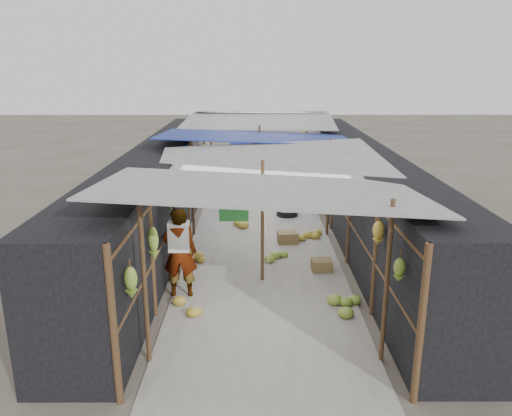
{
  "coord_description": "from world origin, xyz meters",
  "views": [
    {
      "loc": [
        -0.17,
        -6.8,
        4.42
      ],
      "look_at": [
        -0.13,
        4.25,
        1.25
      ],
      "focal_mm": 35.0,
      "sensor_mm": 36.0,
      "label": 1
    }
  ],
  "objects_px": {
    "shopper_blue": "(236,185)",
    "black_basin": "(287,213)",
    "vendor_elderly": "(180,253)",
    "crate_near": "(288,238)",
    "vendor_seated": "(288,188)"
  },
  "relations": [
    {
      "from": "crate_near",
      "to": "black_basin",
      "type": "relative_size",
      "value": 0.78
    },
    {
      "from": "black_basin",
      "to": "vendor_elderly",
      "type": "xyz_separation_m",
      "value": [
        -2.45,
        -5.45,
        0.82
      ]
    },
    {
      "from": "shopper_blue",
      "to": "black_basin",
      "type": "bearing_deg",
      "value": -55.34
    },
    {
      "from": "black_basin",
      "to": "shopper_blue",
      "type": "relative_size",
      "value": 0.45
    },
    {
      "from": "crate_near",
      "to": "shopper_blue",
      "type": "xyz_separation_m",
      "value": [
        -1.45,
        3.4,
        0.57
      ]
    },
    {
      "from": "crate_near",
      "to": "vendor_elderly",
      "type": "distance_m",
      "value": 3.89
    },
    {
      "from": "crate_near",
      "to": "black_basin",
      "type": "distance_m",
      "value": 2.42
    },
    {
      "from": "crate_near",
      "to": "shopper_blue",
      "type": "bearing_deg",
      "value": 108.2
    },
    {
      "from": "crate_near",
      "to": "vendor_elderly",
      "type": "relative_size",
      "value": 0.28
    },
    {
      "from": "crate_near",
      "to": "vendor_seated",
      "type": "distance_m",
      "value": 4.33
    },
    {
      "from": "crate_near",
      "to": "shopper_blue",
      "type": "height_order",
      "value": "shopper_blue"
    },
    {
      "from": "black_basin",
      "to": "vendor_seated",
      "type": "distance_m",
      "value": 1.93
    },
    {
      "from": "black_basin",
      "to": "vendor_seated",
      "type": "height_order",
      "value": "vendor_seated"
    },
    {
      "from": "vendor_elderly",
      "to": "black_basin",
      "type": "bearing_deg",
      "value": -116.78
    },
    {
      "from": "black_basin",
      "to": "shopper_blue",
      "type": "bearing_deg",
      "value": 148.32
    }
  ]
}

